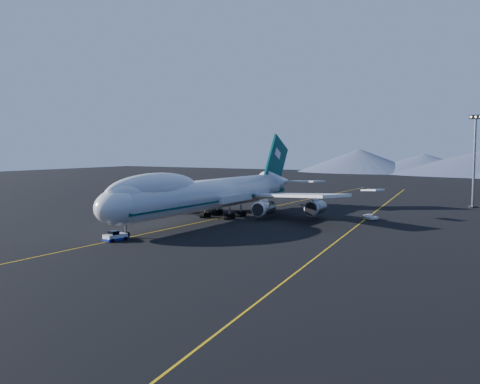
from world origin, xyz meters
The scene contains 7 objects.
ground centered at (0.00, 0.00, 0.00)m, with size 500.00×500.00×0.00m, color black.
taxiway_line_main centered at (0.00, 0.00, 0.01)m, with size 0.25×220.00×0.01m, color gold.
taxiway_line_side centered at (30.00, 10.00, 0.01)m, with size 0.25×200.00×0.01m, color gold.
boeing_747 centered at (0.00, 0.03, 5.81)m, with size 59.62×72.43×19.37m.
pushback_tug centered at (0.37, -29.50, 0.55)m, with size 2.86×4.32×1.75m.
service_van centered at (30.00, 18.23, 0.61)m, with size 2.02×4.38×1.22m, color white.
floodlight_mast centered at (46.15, 55.62, 12.27)m, with size 2.99×2.24×24.21m.
Camera 1 is at (63.59, -96.06, 15.73)m, focal length 40.00 mm.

